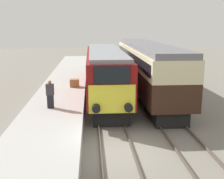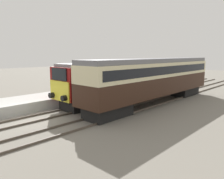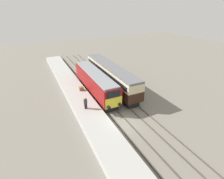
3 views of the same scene
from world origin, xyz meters
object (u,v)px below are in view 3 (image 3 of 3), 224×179
Objects in this scene: person_on_platform at (86,103)px; passenger_carriage at (111,74)px; locomotive at (95,82)px; luggage_crate at (81,89)px.

passenger_carriage is at bearing 42.78° from person_on_platform.
locomotive is 3.61m from passenger_carriage.
passenger_carriage is (3.40, 1.16, 0.38)m from locomotive.
luggage_crate is (-2.38, 0.52, -0.96)m from locomotive.
passenger_carriage is 10.24× the size of person_on_platform.
locomotive is 8.64× the size of person_on_platform.
locomotive is at bearing 56.31° from person_on_platform.
luggage_crate is (-5.78, -0.64, -1.34)m from passenger_carriage.
luggage_crate is at bearing -173.68° from passenger_carriage.
person_on_platform reaches higher than luggage_crate.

